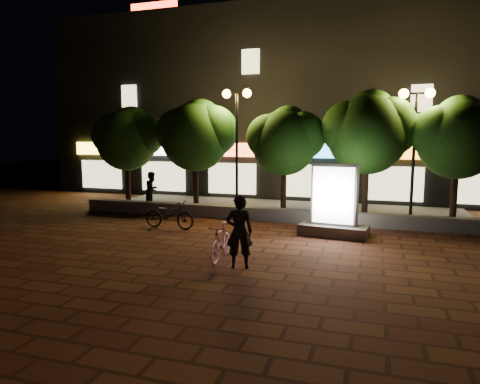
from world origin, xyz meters
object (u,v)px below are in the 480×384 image
at_px(scooter_pink, 221,241).
at_px(tree_far_left, 128,136).
at_px(tree_right, 369,130).
at_px(ad_kiosk, 334,207).
at_px(rider, 239,232).
at_px(tree_left, 197,133).
at_px(street_lamp_left, 237,119).
at_px(scooter_parked, 169,215).
at_px(tree_mid, 286,138).
at_px(pedestrian, 152,190).
at_px(street_lamp_right, 415,120).
at_px(tree_far_right, 459,135).

bearing_deg(scooter_pink, tree_far_left, 132.88).
relative_size(tree_right, scooter_pink, 3.06).
bearing_deg(ad_kiosk, rider, -114.11).
xyz_separation_m(tree_left, rider, (4.40, -7.55, -2.51)).
relative_size(street_lamp_left, scooter_parked, 2.68).
xyz_separation_m(ad_kiosk, scooter_parked, (-5.75, -0.73, -0.47)).
height_order(tree_mid, pedestrian, tree_mid).
relative_size(tree_far_left, tree_right, 0.91).
relative_size(scooter_pink, scooter_parked, 0.86).
height_order(tree_left, scooter_parked, tree_left).
bearing_deg(tree_right, tree_mid, -180.00).
relative_size(tree_far_left, scooter_pink, 2.80).
distance_m(street_lamp_left, street_lamp_right, 7.00).
bearing_deg(tree_right, rider, -111.00).
bearing_deg(tree_far_right, street_lamp_left, -178.24).
bearing_deg(tree_far_left, tree_far_right, 0.00).
bearing_deg(pedestrian, tree_mid, -86.88).
bearing_deg(tree_far_left, rider, -43.69).
bearing_deg(tree_mid, street_lamp_right, -3.04).
height_order(tree_right, scooter_parked, tree_right).
relative_size(tree_right, street_lamp_left, 0.98).
xyz_separation_m(tree_far_left, ad_kiosk, (9.85, -3.22, -2.32)).
relative_size(tree_far_left, pedestrian, 2.81).
height_order(tree_far_right, scooter_parked, tree_far_right).
xyz_separation_m(rider, pedestrian, (-6.39, 7.00, -0.03)).
bearing_deg(rider, tree_far_right, -146.15).
xyz_separation_m(tree_far_right, street_lamp_right, (-1.55, -0.26, 0.53)).
distance_m(tree_mid, scooter_parked, 5.87).
bearing_deg(scooter_parked, ad_kiosk, -80.98).
bearing_deg(rider, ad_kiosk, -131.35).
bearing_deg(tree_left, scooter_parked, -81.49).
bearing_deg(scooter_parked, tree_far_left, 47.83).
bearing_deg(street_lamp_right, tree_far_left, 178.79).
bearing_deg(tree_left, tree_mid, -0.00).
height_order(street_lamp_right, scooter_pink, street_lamp_right).
bearing_deg(pedestrian, ad_kiosk, -109.86).
bearing_deg(street_lamp_right, street_lamp_left, 180.00).
bearing_deg(tree_mid, tree_right, 0.00).
xyz_separation_m(tree_left, tree_far_right, (10.50, -0.00, -0.08)).
xyz_separation_m(street_lamp_left, street_lamp_right, (7.00, 0.00, -0.13)).
bearing_deg(ad_kiosk, pedestrian, 162.26).
bearing_deg(scooter_parked, street_lamp_left, -18.41).
bearing_deg(street_lamp_left, tree_left, 172.30).
bearing_deg(tree_far_left, tree_left, 0.00).
xyz_separation_m(tree_far_left, rider, (7.90, -7.55, -2.36)).
relative_size(street_lamp_left, rider, 2.78).
bearing_deg(street_lamp_right, tree_far_right, 9.61).
bearing_deg(tree_left, tree_right, 0.00).
bearing_deg(tree_far_left, scooter_pink, -44.21).
bearing_deg(street_lamp_right, scooter_pink, -127.83).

